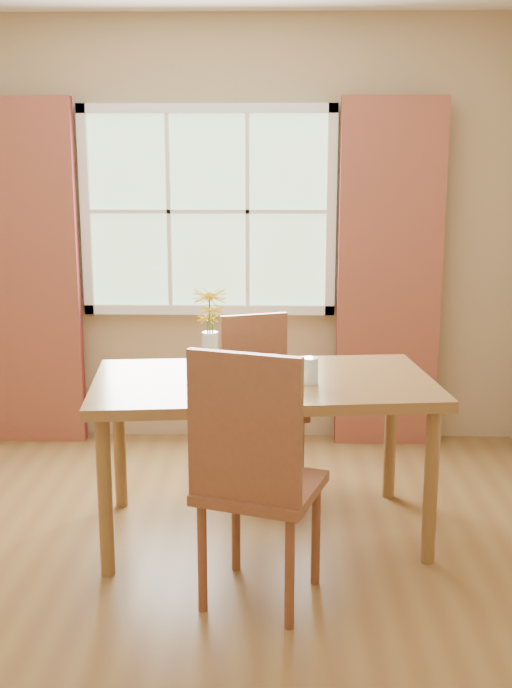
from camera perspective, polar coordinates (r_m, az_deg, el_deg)
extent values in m
cube|color=brown|center=(3.76, -5.48, -15.95)|extent=(4.20, 3.80, 0.02)
cube|color=#A18660|center=(5.23, -3.35, 7.74)|extent=(4.20, 0.02, 2.70)
cube|color=#A18660|center=(1.50, -15.02, -4.52)|extent=(4.20, 0.02, 2.70)
cube|color=#9CC394|center=(5.19, -3.40, 9.37)|extent=(1.50, 0.02, 1.20)
cube|color=white|center=(5.17, -3.52, 16.34)|extent=(1.62, 0.04, 0.06)
cube|color=white|center=(5.23, -3.34, 2.45)|extent=(1.62, 0.04, 0.06)
cube|color=white|center=(5.28, -12.00, 9.17)|extent=(0.06, 0.04, 1.32)
cube|color=white|center=(5.16, 5.36, 9.31)|extent=(0.06, 0.04, 1.32)
cube|color=white|center=(5.17, -3.42, 9.35)|extent=(1.50, 0.03, 0.02)
cube|color=maroon|center=(5.35, -15.85, 4.70)|extent=(0.65, 0.08, 2.20)
cube|color=maroon|center=(5.16, 9.44, 4.75)|extent=(0.65, 0.08, 2.20)
cube|color=brown|center=(3.85, 0.51, -2.85)|extent=(1.70, 1.07, 0.05)
cylinder|color=brown|center=(3.63, -10.65, -10.61)|extent=(0.06, 0.06, 0.74)
cylinder|color=brown|center=(3.76, 12.28, -9.84)|extent=(0.06, 0.06, 0.74)
cylinder|color=brown|center=(4.33, -9.65, -6.74)|extent=(0.06, 0.06, 0.74)
cylinder|color=brown|center=(4.44, 9.50, -6.25)|extent=(0.06, 0.06, 0.74)
cube|color=brown|center=(3.35, 0.36, -10.15)|extent=(0.58, 0.58, 0.04)
cube|color=brown|center=(3.06, -0.96, -6.08)|extent=(0.45, 0.18, 0.59)
cylinder|color=brown|center=(3.37, -3.83, -14.87)|extent=(0.04, 0.04, 0.47)
cylinder|color=brown|center=(3.25, 2.40, -15.93)|extent=(0.04, 0.04, 0.47)
cylinder|color=brown|center=(3.67, -1.43, -12.41)|extent=(0.04, 0.04, 0.47)
cylinder|color=brown|center=(3.56, 4.27, -13.24)|extent=(0.04, 0.04, 0.47)
cube|color=brown|center=(4.54, 0.61, -4.88)|extent=(0.51, 0.51, 0.04)
cube|color=brown|center=(4.63, -0.11, -1.01)|extent=(0.39, 0.16, 0.51)
cylinder|color=brown|center=(4.42, -0.70, -8.42)|extent=(0.03, 0.03, 0.41)
cylinder|color=brown|center=(4.52, 3.22, -7.95)|extent=(0.03, 0.03, 0.41)
cylinder|color=brown|center=(4.71, -1.90, -7.09)|extent=(0.03, 0.03, 0.41)
cylinder|color=brown|center=(4.80, 1.80, -6.68)|extent=(0.03, 0.03, 0.41)
cube|color=beige|center=(3.69, -0.66, -3.07)|extent=(0.52, 0.44, 0.01)
cube|color=#C4D635|center=(3.70, -1.11, -2.91)|extent=(0.26, 0.26, 0.01)
ellipsoid|color=gold|center=(3.70, -0.93, -2.48)|extent=(0.16, 0.13, 0.04)
ellipsoid|color=#4C8C2D|center=(3.68, -0.32, -2.37)|extent=(0.08, 0.05, 0.01)
cylinder|color=red|center=(3.70, -1.00, -2.04)|extent=(0.07, 0.07, 0.01)
cylinder|color=red|center=(3.70, -0.59, -1.92)|extent=(0.07, 0.07, 0.01)
ellipsoid|color=gold|center=(3.69, -0.88, -1.52)|extent=(0.16, 0.13, 0.05)
cylinder|color=silver|center=(3.76, 3.82, -1.88)|extent=(0.08, 0.08, 0.12)
cylinder|color=silver|center=(3.76, 3.82, -2.03)|extent=(0.07, 0.07, 0.10)
cylinder|color=silver|center=(3.96, -3.27, -0.56)|extent=(0.08, 0.08, 0.20)
cylinder|color=silver|center=(3.97, -3.26, -1.26)|extent=(0.07, 0.07, 0.10)
cylinder|color=#3D7028|center=(3.94, -3.28, 0.70)|extent=(0.01, 0.01, 0.38)
cylinder|color=#3D7028|center=(3.94, -3.09, 0.20)|extent=(0.01, 0.01, 0.31)
cylinder|color=#3D7028|center=(3.97, -3.42, -0.05)|extent=(0.01, 0.01, 0.27)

